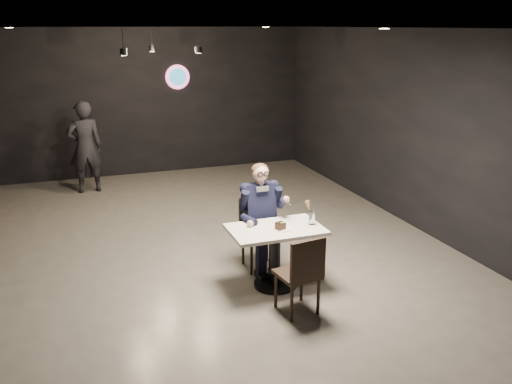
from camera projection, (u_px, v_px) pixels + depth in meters
name	position (u px, v px, depth m)	size (l,w,h in m)	color
floor	(194.00, 252.00, 7.57)	(9.00, 9.00, 0.00)	slate
wall_sign	(177.00, 77.00, 11.25)	(0.50, 0.06, 0.50)	pink
pendant_lights	(158.00, 35.00, 8.51)	(1.40, 1.20, 0.36)	black
main_table	(275.00, 257.00, 6.49)	(1.10, 0.70, 0.75)	white
chair_far	(260.00, 235.00, 6.96)	(0.42, 0.46, 0.92)	black
chair_near	(297.00, 273.00, 5.89)	(0.42, 0.46, 0.92)	black
seated_man	(260.00, 215.00, 6.88)	(0.60, 0.80, 1.44)	black
dessert_plate	(282.00, 229.00, 6.34)	(0.22, 0.22, 0.01)	white
cake_slice	(280.00, 226.00, 6.30)	(0.10, 0.08, 0.07)	black
mint_leaf	(283.00, 222.00, 6.29)	(0.07, 0.04, 0.01)	green
sundae_glass	(312.00, 218.00, 6.47)	(0.07, 0.07, 0.17)	silver
wafer_cone	(308.00, 206.00, 6.40)	(0.06, 0.06, 0.13)	tan
passerby	(85.00, 147.00, 10.07)	(0.63, 0.41, 1.72)	black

